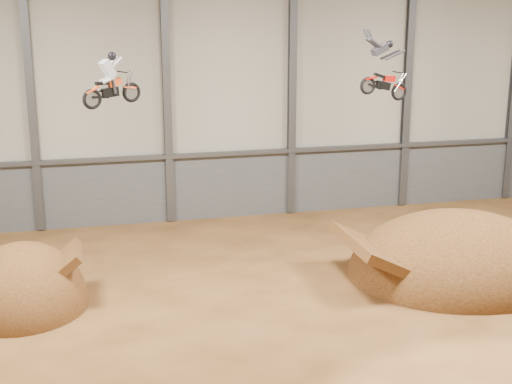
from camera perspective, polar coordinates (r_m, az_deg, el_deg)
The scene contains 12 objects.
floor at distance 25.58m, azimuth 5.01°, elevation -11.34°, with size 40.00×40.00×0.00m, color #4E2E14.
back_wall at distance 37.71m, azimuth -2.10°, elevation 8.32°, with size 40.00×0.10×14.00m, color #A5A292.
lower_band_back at distance 38.56m, azimuth -2.00°, elevation 0.53°, with size 39.80×0.18×3.50m, color #505357.
steel_rail at distance 38.02m, azimuth -1.97°, elevation 3.11°, with size 39.80×0.35×0.20m, color #47494F.
steel_column_1 at distance 36.83m, azimuth -17.59°, elevation 7.49°, with size 0.40×0.36×13.90m, color #47494F.
steel_column_2 at distance 36.99m, azimuth -7.15°, elevation 8.09°, with size 0.40×0.36×13.90m, color #47494F.
steel_column_3 at distance 38.33m, azimuth 2.90°, elevation 8.42°, with size 0.40×0.36×13.90m, color #47494F.
steel_column_4 at distance 40.73m, azimuth 12.03°, elevation 8.49°, with size 0.40×0.36×13.90m, color #47494F.
takeoff_ramp at distance 29.20m, azimuth -18.06°, elevation -8.63°, with size 4.90×5.65×4.90m, color #412410.
landing_ramp at distance 31.99m, azimuth 15.68°, elevation -6.36°, with size 9.42×8.33×5.43m, color #412410.
fmx_rider_a at distance 26.92m, azimuth -11.46°, elevation 9.03°, with size 2.34×0.89×2.12m, color #E04F1E, non-canonical shape.
fmx_rider_b at distance 29.05m, azimuth 10.13°, elevation 9.91°, with size 2.92×0.83×2.50m, color #BC100B, non-canonical shape.
Camera 1 is at (-7.56, -21.70, 11.24)m, focal length 50.00 mm.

